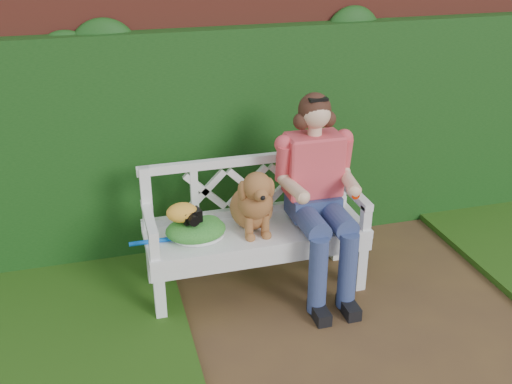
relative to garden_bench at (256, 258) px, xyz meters
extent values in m
plane|color=#4A3321|center=(0.55, -0.99, -0.24)|extent=(60.00, 60.00, 0.00)
cube|color=brown|center=(0.55, 0.91, 0.86)|extent=(10.00, 0.30, 2.20)
cube|color=#1E4C18|center=(0.55, 0.69, 0.61)|extent=(10.00, 0.18, 1.70)
cube|color=black|center=(-0.44, -0.04, 0.42)|extent=(0.14, 0.12, 0.08)
ellipsoid|color=gold|center=(-0.50, -0.02, 0.44)|extent=(0.21, 0.16, 0.13)
camera|label=1|loc=(-0.97, -3.44, 2.20)|focal=42.00mm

